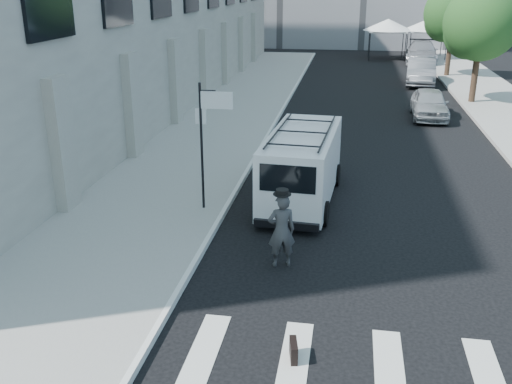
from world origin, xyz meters
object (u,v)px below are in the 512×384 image
(businessman, at_px, (281,231))
(parked_car_b, at_px, (421,72))
(briefcase, at_px, (294,351))
(parked_car_a, at_px, (429,104))
(suitcase, at_px, (288,209))
(cargo_van, at_px, (303,165))
(parked_car_c, at_px, (422,52))

(businessman, xyz_separation_m, parked_car_b, (5.63, 25.47, -0.07))
(briefcase, bearing_deg, businessman, 90.31)
(businessman, height_order, parked_car_a, businessman)
(parked_car_a, bearing_deg, parked_car_b, 88.19)
(suitcase, distance_m, cargo_van, 1.86)
(businessman, relative_size, parked_car_a, 0.43)
(suitcase, height_order, parked_car_c, parked_car_c)
(briefcase, relative_size, cargo_van, 0.08)
(suitcase, bearing_deg, cargo_van, 63.50)
(suitcase, relative_size, parked_car_a, 0.32)
(cargo_van, bearing_deg, parked_car_c, 81.75)
(briefcase, distance_m, parked_car_c, 39.34)
(briefcase, height_order, parked_car_a, parked_car_a)
(suitcase, distance_m, parked_car_b, 23.58)
(parked_car_c, bearing_deg, parked_car_a, -89.87)
(briefcase, xyz_separation_m, parked_car_c, (6.03, 38.87, 0.67))
(suitcase, height_order, parked_car_b, parked_car_b)
(cargo_van, relative_size, parked_car_a, 1.38)
(businessman, relative_size, briefcase, 3.94)
(parked_car_b, relative_size, parked_car_c, 0.84)
(businessman, distance_m, parked_car_a, 16.76)
(parked_car_c, bearing_deg, briefcase, -93.98)
(businessman, xyz_separation_m, cargo_van, (0.10, 4.29, 0.21))
(briefcase, distance_m, parked_car_b, 29.30)
(businessman, distance_m, parked_car_b, 26.08)
(businessman, bearing_deg, cargo_van, -109.89)
(parked_car_a, xyz_separation_m, parked_car_c, (1.61, 19.50, 0.16))
(suitcase, height_order, cargo_van, cargo_van)
(suitcase, xyz_separation_m, parked_car_a, (5.21, 13.37, 0.34))
(suitcase, bearing_deg, parked_car_b, 57.52)
(cargo_van, height_order, parked_car_a, cargo_van)
(businessman, bearing_deg, parked_car_a, -126.20)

